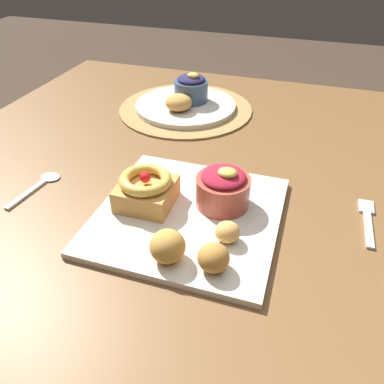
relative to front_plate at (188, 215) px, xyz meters
The scene contains 14 objects.
ground_plane 0.76m from the front_plate, 88.11° to the left, with size 8.00×8.00×0.00m, color #423326.
dining_table 0.20m from the front_plate, 88.11° to the left, with size 1.23×1.06×0.73m.
woven_placemat 0.44m from the front_plate, 109.34° to the left, with size 0.35×0.35×0.01m, color #997A47.
front_plate is the anchor object (origin of this frame).
cake_slice 0.08m from the front_plate, behind, with size 0.09×0.09×0.06m.
berry_ramekin 0.07m from the front_plate, 39.86° to the left, with size 0.09×0.09×0.08m.
fritter_front 0.11m from the front_plate, 87.45° to the right, with size 0.05×0.05×0.05m, color gold.
fritter_middle 0.09m from the front_plate, 30.54° to the right, with size 0.04×0.04×0.03m, color tan.
fritter_back 0.13m from the front_plate, 56.02° to the right, with size 0.05×0.04×0.04m, color #BC7F38.
back_plate 0.44m from the front_plate, 109.34° to the left, with size 0.26×0.26×0.01m, color silver.
back_ramekin 0.46m from the front_plate, 107.47° to the left, with size 0.09×0.09×0.08m.
back_pastry 0.40m from the front_plate, 111.83° to the left, with size 0.07×0.07×0.04m, color #C68E47.
fork 0.30m from the front_plate, 16.76° to the left, with size 0.03×0.13×0.00m.
spoon 0.30m from the front_plate, behind, with size 0.04×0.13×0.00m.
Camera 1 is at (0.15, -0.65, 1.15)m, focal length 35.94 mm.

